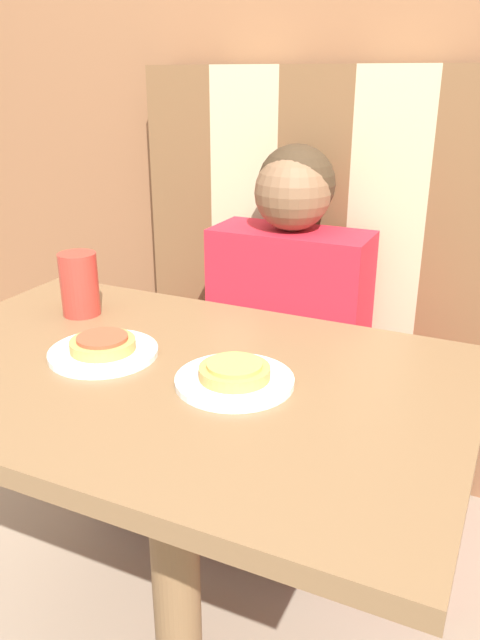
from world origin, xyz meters
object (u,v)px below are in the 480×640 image
(person, at_px, (291,264))
(pizza_left, at_px, (103,344))
(drinking_cup, at_px, (79,284))
(plate_right, at_px, (234,381))
(pizza_right, at_px, (234,371))
(plate_left, at_px, (103,353))

(person, distance_m, pizza_left, 0.64)
(drinking_cup, bearing_deg, plate_right, -19.59)
(person, distance_m, plate_right, 0.64)
(pizza_left, bearing_deg, person, 77.84)
(pizza_left, relative_size, pizza_right, 1.00)
(pizza_right, bearing_deg, person, 102.16)
(pizza_left, bearing_deg, drinking_cup, 137.74)
(person, height_order, plate_right, person)
(plate_left, distance_m, pizza_right, 0.27)
(person, xyz_separation_m, pizza_right, (0.13, -0.63, -0.00))
(person, bearing_deg, pizza_right, -77.84)
(person, relative_size, plate_right, 2.94)
(plate_left, height_order, drinking_cup, drinking_cup)
(pizza_left, xyz_separation_m, drinking_cup, (-0.17, 0.16, 0.04))
(plate_right, distance_m, pizza_right, 0.02)
(pizza_left, relative_size, drinking_cup, 0.89)
(pizza_right, relative_size, drinking_cup, 0.89)
(pizza_right, bearing_deg, pizza_left, 180.00)
(pizza_left, xyz_separation_m, pizza_right, (0.27, 0.00, 0.00))
(person, distance_m, pizza_right, 0.64)
(person, bearing_deg, pizza_left, -102.16)
(pizza_left, bearing_deg, pizza_right, 0.00)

